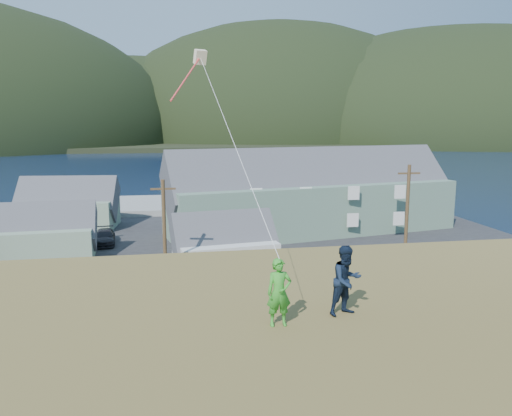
{
  "coord_description": "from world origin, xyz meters",
  "views": [
    {
      "loc": [
        0.27,
        -30.57,
        11.95
      ],
      "look_at": [
        3.35,
        -12.5,
        8.8
      ],
      "focal_mm": 35.0,
      "sensor_mm": 36.0,
      "label": 1
    }
  ],
  "objects": [
    {
      "name": "utility_poles",
      "position": [
        0.18,
        1.5,
        4.35
      ],
      "size": [
        34.09,
        0.24,
        8.96
      ],
      "color": "#47331E",
      "rests_on": "waterfront_lot"
    },
    {
      "name": "shed_white",
      "position": [
        4.14,
        6.63,
        2.41
      ],
      "size": [
        8.5,
        6.24,
        6.25
      ],
      "rotation": [
        0.0,
        0.0,
        0.14
      ],
      "color": "silver",
      "rests_on": "waterfront_lot"
    },
    {
      "name": "kite_rig",
      "position": [
        1.44,
        -10.61,
        14.23
      ],
      "size": [
        1.22,
        4.98,
        11.02
      ],
      "color": "#F6E0BB",
      "rests_on": "ground"
    },
    {
      "name": "shed_palegreen_near",
      "position": [
        -10.7,
        14.27,
        2.33
      ],
      "size": [
        8.83,
        5.86,
        6.15
      ],
      "rotation": [
        0.0,
        0.0,
        0.07
      ],
      "color": "gray",
      "rests_on": "waterfront_lot"
    },
    {
      "name": "kite_flyer_navy",
      "position": [
        4.49,
        -19.23,
        8.08
      ],
      "size": [
        1.03,
        0.91,
        1.77
      ],
      "primitive_type": "imported",
      "rotation": [
        0.0,
        0.0,
        0.33
      ],
      "color": "#111D31",
      "rests_on": "hillside"
    },
    {
      "name": "far_hills",
      "position": [
        35.59,
        279.38,
        2.0
      ],
      "size": [
        760.0,
        265.0,
        143.0
      ],
      "color": "black",
      "rests_on": "ground"
    },
    {
      "name": "ground",
      "position": [
        0.0,
        0.0,
        0.0
      ],
      "size": [
        900.0,
        900.0,
        0.0
      ],
      "primitive_type": "plane",
      "color": "#0A1638",
      "rests_on": "ground"
    },
    {
      "name": "far_shore",
      "position": [
        0.0,
        330.0,
        1.0
      ],
      "size": [
        900.0,
        320.0,
        2.0
      ],
      "primitive_type": "cube",
      "color": "black",
      "rests_on": "ground"
    },
    {
      "name": "grass_strip",
      "position": [
        0.0,
        -2.0,
        0.05
      ],
      "size": [
        110.0,
        8.0,
        0.1
      ],
      "primitive_type": "cube",
      "color": "#4C3D19",
      "rests_on": "ground"
    },
    {
      "name": "shed_palegreen_far",
      "position": [
        -11.31,
        27.59,
        2.77
      ],
      "size": [
        11.31,
        7.13,
        7.25
      ],
      "rotation": [
        0.0,
        0.0,
        -0.1
      ],
      "color": "gray",
      "rests_on": "waterfront_lot"
    },
    {
      "name": "kite_flyer_green",
      "position": [
        2.69,
        -19.63,
        8.01
      ],
      "size": [
        0.6,
        0.4,
        1.63
      ],
      "primitive_type": "imported",
      "rotation": [
        0.0,
        0.0,
        0.02
      ],
      "color": "green",
      "rests_on": "hillside"
    },
    {
      "name": "lodge",
      "position": [
        15.38,
        21.47,
        4.32
      ],
      "size": [
        32.98,
        15.07,
        11.2
      ],
      "rotation": [
        0.0,
        0.0,
        0.2
      ],
      "color": "slate",
      "rests_on": "waterfront_lot"
    },
    {
      "name": "wharf",
      "position": [
        -6.0,
        40.0,
        0.45
      ],
      "size": [
        26.0,
        14.0,
        0.9
      ],
      "primitive_type": "cube",
      "color": "gray",
      "rests_on": "ground"
    },
    {
      "name": "waterfront_lot",
      "position": [
        0.0,
        17.0,
        0.06
      ],
      "size": [
        72.0,
        36.0,
        0.12
      ],
      "primitive_type": "cube",
      "color": "#28282B",
      "rests_on": "ground"
    },
    {
      "name": "parked_cars",
      "position": [
        -12.05,
        21.01,
        0.82
      ],
      "size": [
        26.17,
        12.36,
        1.44
      ],
      "color": "#BD173E",
      "rests_on": "waterfront_lot"
    }
  ]
}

